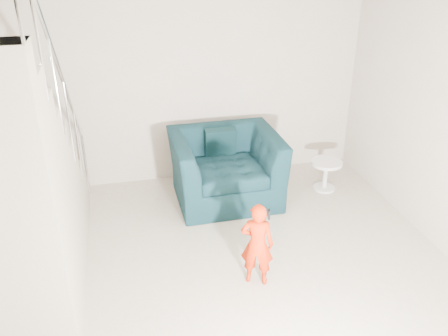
{
  "coord_description": "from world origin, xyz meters",
  "views": [
    {
      "loc": [
        -0.97,
        -3.62,
        3.31
      ],
      "look_at": [
        0.15,
        1.2,
        0.85
      ],
      "focal_mm": 38.0,
      "sensor_mm": 36.0,
      "label": 1
    }
  ],
  "objects_px": {
    "toddler": "(257,244)",
    "side_table": "(326,170)",
    "armchair": "(226,167)",
    "staircase": "(19,211)"
  },
  "relations": [
    {
      "from": "armchair",
      "to": "side_table",
      "type": "bearing_deg",
      "value": -4.34
    },
    {
      "from": "armchair",
      "to": "staircase",
      "type": "relative_size",
      "value": 0.39
    },
    {
      "from": "armchair",
      "to": "side_table",
      "type": "xyz_separation_m",
      "value": [
        1.44,
        -0.09,
        -0.17
      ]
    },
    {
      "from": "armchair",
      "to": "toddler",
      "type": "relative_size",
      "value": 1.51
    },
    {
      "from": "side_table",
      "to": "staircase",
      "type": "relative_size",
      "value": 0.12
    },
    {
      "from": "armchair",
      "to": "toddler",
      "type": "xyz_separation_m",
      "value": [
        -0.1,
        -1.81,
        0.01
      ]
    },
    {
      "from": "side_table",
      "to": "toddler",
      "type": "bearing_deg",
      "value": -131.82
    },
    {
      "from": "side_table",
      "to": "staircase",
      "type": "xyz_separation_m",
      "value": [
        -3.79,
        -1.33,
        0.65
      ]
    },
    {
      "from": "armchair",
      "to": "staircase",
      "type": "xyz_separation_m",
      "value": [
        -2.35,
        -1.42,
        0.49
      ]
    },
    {
      "from": "toddler",
      "to": "side_table",
      "type": "height_order",
      "value": "toddler"
    }
  ]
}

